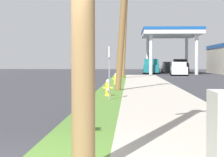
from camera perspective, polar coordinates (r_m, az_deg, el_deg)
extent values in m
cylinder|color=yellow|center=(8.82, -3.80, -7.37)|extent=(0.29, 0.29, 0.06)
cylinder|color=yellow|center=(8.78, -3.81, -5.63)|extent=(0.22, 0.22, 0.60)
sphere|color=#B2B2B7|center=(8.74, -3.81, -3.42)|extent=(0.19, 0.19, 0.19)
cylinder|color=#B2B2B7|center=(8.73, -3.81, -2.90)|extent=(0.06, 0.06, 0.05)
cylinder|color=yellow|center=(8.79, -4.85, -5.31)|extent=(0.10, 0.09, 0.09)
cylinder|color=yellow|center=(8.76, -2.76, -5.33)|extent=(0.10, 0.09, 0.09)
cylinder|color=#B2B2B7|center=(8.61, -3.93, -5.80)|extent=(0.11, 0.12, 0.11)
cylinder|color=yellow|center=(17.97, -0.57, -2.36)|extent=(0.29, 0.29, 0.06)
cylinder|color=yellow|center=(17.95, -0.57, -1.50)|extent=(0.22, 0.22, 0.60)
sphere|color=#B2B2B7|center=(17.93, -0.57, -0.42)|extent=(0.19, 0.19, 0.19)
cylinder|color=#B2B2B7|center=(17.92, -0.57, -0.16)|extent=(0.06, 0.06, 0.05)
cylinder|color=yellow|center=(17.95, -1.08, -1.35)|extent=(0.10, 0.09, 0.09)
cylinder|color=yellow|center=(17.94, -0.06, -1.35)|extent=(0.10, 0.09, 0.09)
cylinder|color=#B2B2B7|center=(17.78, -0.60, -1.54)|extent=(0.11, 0.12, 0.11)
cylinder|color=yellow|center=(27.22, 0.52, -0.73)|extent=(0.29, 0.29, 0.06)
cylinder|color=yellow|center=(27.20, 0.52, -0.16)|extent=(0.22, 0.22, 0.60)
sphere|color=#B2B2B7|center=(27.19, 0.52, 0.55)|extent=(0.19, 0.19, 0.19)
cylinder|color=#B2B2B7|center=(27.19, 0.52, 0.72)|extent=(0.06, 0.06, 0.05)
cylinder|color=yellow|center=(27.21, 0.18, -0.06)|extent=(0.10, 0.09, 0.09)
cylinder|color=yellow|center=(27.20, 0.86, -0.06)|extent=(0.10, 0.09, 0.09)
cylinder|color=#B2B2B7|center=(27.04, 0.51, -0.18)|extent=(0.11, 0.12, 0.11)
cylinder|color=yellow|center=(38.01, 1.00, 0.17)|extent=(0.29, 0.29, 0.06)
cylinder|color=yellow|center=(38.00, 1.00, 0.57)|extent=(0.22, 0.22, 0.60)
sphere|color=#B2B2B7|center=(37.99, 1.00, 1.09)|extent=(0.19, 0.19, 0.19)
cylinder|color=#B2B2B7|center=(37.99, 1.00, 1.21)|extent=(0.06, 0.06, 0.05)
cylinder|color=yellow|center=(38.00, 0.76, 0.65)|extent=(0.10, 0.09, 0.09)
cylinder|color=yellow|center=(37.99, 1.24, 0.64)|extent=(0.10, 0.09, 0.09)
cylinder|color=#B2B2B7|center=(37.83, 0.99, 0.56)|extent=(0.11, 0.12, 0.11)
cylinder|color=olive|center=(21.39, 1.57, 9.25)|extent=(1.00, 1.03, 8.14)
cylinder|color=olive|center=(37.52, 1.81, 6.99)|extent=(0.82, 0.88, 9.03)
cylinder|color=gray|center=(16.09, -0.39, 0.72)|extent=(0.05, 0.05, 2.10)
cube|color=white|center=(16.09, -0.39, 3.75)|extent=(0.04, 0.36, 0.44)
cylinder|color=silver|center=(50.64, 5.48, 3.40)|extent=(0.44, 0.44, 5.03)
cylinder|color=silver|center=(51.25, 11.80, 3.35)|extent=(0.44, 0.44, 5.03)
cylinder|color=silver|center=(59.43, 5.03, 3.25)|extent=(0.44, 0.44, 5.03)
cylinder|color=silver|center=(59.94, 10.44, 3.22)|extent=(0.44, 0.44, 5.03)
cube|color=white|center=(55.35, 8.18, 6.17)|extent=(7.44, 10.60, 0.50)
cube|color=#144C9E|center=(55.38, 8.19, 6.61)|extent=(7.54, 10.70, 0.36)
cube|color=#47474C|center=(50.87, 8.65, 1.44)|extent=(0.70, 1.10, 1.60)
cube|color=#47474C|center=(59.62, 7.74, 1.59)|extent=(0.70, 1.10, 1.60)
cube|color=#144C9E|center=(56.23, 14.52, 4.39)|extent=(0.50, 12.53, 0.50)
cube|color=white|center=(48.32, 9.35, 1.14)|extent=(2.11, 4.61, 0.85)
cube|color=white|center=(48.09, 9.37, 1.97)|extent=(1.73, 2.13, 0.56)
cylinder|color=black|center=(49.99, 8.26, 0.86)|extent=(0.26, 0.61, 0.60)
cylinder|color=black|center=(50.08, 10.22, 0.84)|extent=(0.26, 0.61, 0.60)
cylinder|color=black|center=(46.59, 8.40, 0.74)|extent=(0.26, 0.61, 0.60)
cylinder|color=black|center=(46.69, 10.51, 0.73)|extent=(0.26, 0.61, 0.60)
cube|color=#BCBCC1|center=(62.24, 7.83, 1.43)|extent=(1.92, 4.54, 0.85)
cube|color=#BCBCC1|center=(62.01, 7.85, 2.08)|extent=(1.65, 2.06, 0.56)
cylinder|color=black|center=(63.89, 6.96, 1.20)|extent=(0.23, 0.60, 0.60)
cylinder|color=black|center=(64.01, 8.49, 1.19)|extent=(0.23, 0.60, 0.60)
cylinder|color=black|center=(60.50, 7.13, 1.13)|extent=(0.23, 0.60, 0.60)
cylinder|color=black|center=(60.62, 8.76, 1.12)|extent=(0.23, 0.60, 0.60)
cube|color=black|center=(59.39, 9.57, 1.49)|extent=(2.27, 5.49, 1.00)
cube|color=black|center=(60.35, 9.51, 2.34)|extent=(1.94, 2.14, 0.76)
cube|color=black|center=(58.20, 9.66, 2.08)|extent=(2.03, 3.01, 0.24)
cylinder|color=black|center=(61.48, 8.54, 1.22)|extent=(0.26, 0.77, 0.76)
cylinder|color=black|center=(61.61, 10.30, 1.21)|extent=(0.26, 0.77, 0.76)
cylinder|color=black|center=(57.19, 8.78, 1.13)|extent=(0.26, 0.77, 0.76)
cylinder|color=black|center=(57.33, 10.67, 1.12)|extent=(0.26, 0.77, 0.76)
cube|color=#197075|center=(54.47, 5.57, 1.43)|extent=(2.39, 5.53, 1.00)
cube|color=#197075|center=(53.49, 5.56, 2.35)|extent=(1.98, 2.18, 0.76)
cube|color=#197075|center=(55.65, 5.60, 2.09)|extent=(2.09, 3.04, 0.24)
cylinder|color=black|center=(52.32, 6.57, 1.02)|extent=(0.27, 0.77, 0.76)
cylinder|color=black|center=(52.35, 4.49, 1.03)|extent=(0.27, 0.77, 0.76)
cylinder|color=black|center=(56.62, 6.57, 1.13)|extent=(0.27, 0.77, 0.76)
cylinder|color=black|center=(56.65, 4.65, 1.14)|extent=(0.27, 0.77, 0.76)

